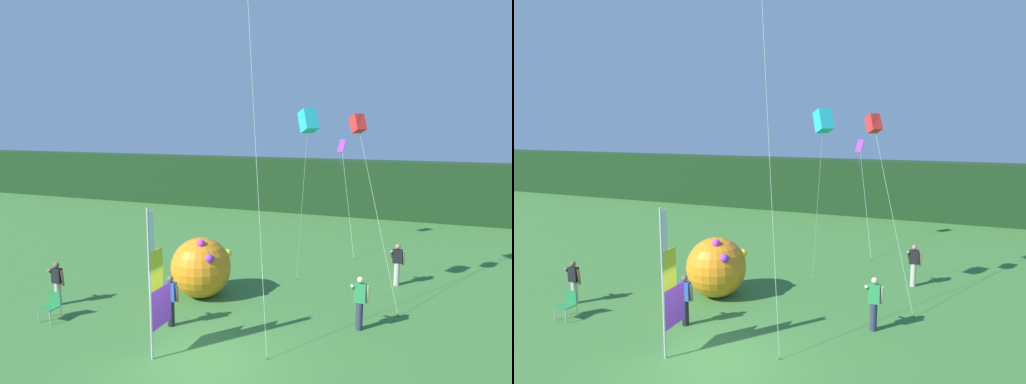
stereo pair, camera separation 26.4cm
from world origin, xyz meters
The scene contains 12 objects.
ground_plane centered at (0.00, 0.00, 0.00)m, with size 120.00×120.00×0.00m, color #3D7533.
distant_treeline centered at (0.00, 22.24, 1.93)m, with size 80.00×2.40×3.86m, color #193819.
banner_flag centered at (-1.40, -0.01, 2.01)m, with size 0.06×1.03×4.18m.
person_near_banner centered at (-6.67, 1.76, 0.82)m, with size 0.55×0.48×1.55m.
person_mid_field centered at (4.37, 8.15, 0.90)m, with size 0.55×0.48×1.68m.
person_far_left centered at (-2.02, 1.71, 0.88)m, with size 0.55×0.48×1.65m.
person_far_right centered at (3.58, 3.57, 0.91)m, with size 0.55×0.48×1.71m.
inflatable_balloon centered at (-2.31, 4.29, 1.12)m, with size 2.22×2.22×2.28m.
folding_chair centered at (-5.92, 0.72, 0.51)m, with size 0.51×0.51×0.89m.
kite_cyan_box_0 centered at (1.51, 4.87, 6.44)m, with size 1.46×2.86×6.88m.
kite_purple_diamond_2 centered at (1.09, 13.58, 4.88)m, with size 1.50×3.00×5.58m.
kite_red_box_3 centered at (2.96, 6.17, 6.33)m, with size 2.07×1.54×6.72m.
Camera 1 is at (5.42, -10.16, 6.31)m, focal length 32.08 mm.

